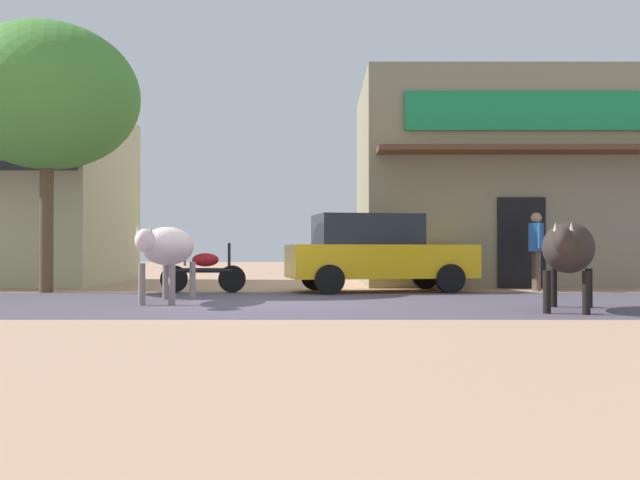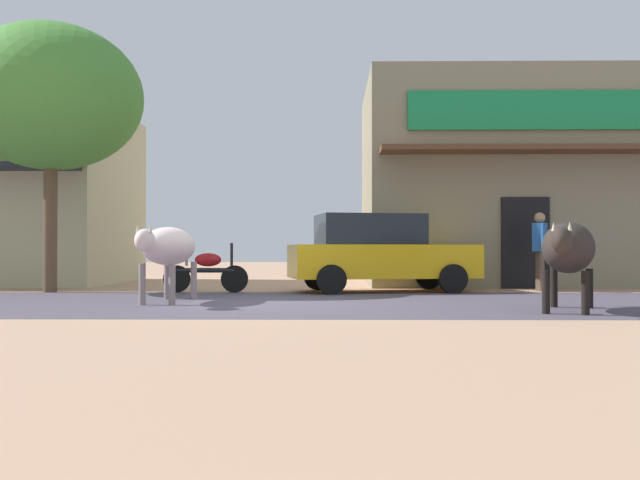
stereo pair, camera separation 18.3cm
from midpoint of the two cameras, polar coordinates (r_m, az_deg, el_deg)
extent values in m
plane|color=tan|center=(12.48, -3.82, -4.87)|extent=(80.00, 80.00, 0.00)
cube|color=#4F4756|center=(12.48, -3.82, -4.86)|extent=(72.00, 5.99, 0.00)
cube|color=#BCB88F|center=(21.55, -22.96, 3.10)|extent=(6.24, 5.42, 4.64)
cube|color=gray|center=(20.40, 15.49, 4.14)|extent=(8.21, 5.42, 5.25)
cube|color=#198C4C|center=(17.95, 17.74, 9.55)|extent=(6.57, 0.10, 0.90)
cube|color=brown|center=(17.44, 18.13, 6.72)|extent=(7.88, 0.90, 0.12)
cube|color=black|center=(17.53, 15.91, -0.22)|extent=(1.10, 0.06, 2.10)
cylinder|color=brown|center=(16.45, -19.85, 1.17)|extent=(0.28, 0.28, 2.87)
ellipsoid|color=#478A35|center=(16.76, -19.81, 10.38)|extent=(3.83, 3.83, 3.07)
cube|color=gold|center=(15.72, 5.21, -1.64)|extent=(4.13, 2.32, 0.70)
cube|color=#1E2328|center=(15.65, 4.17, 0.81)|extent=(2.38, 1.87, 0.64)
cylinder|color=black|center=(16.87, 8.65, -2.76)|extent=(0.62, 0.29, 0.60)
cylinder|color=black|center=(15.33, 10.58, -2.96)|extent=(0.62, 0.29, 0.60)
cylinder|color=black|center=(16.25, 0.14, -2.85)|extent=(0.62, 0.29, 0.60)
cylinder|color=black|center=(14.65, 1.24, -3.08)|extent=(0.62, 0.29, 0.60)
cylinder|color=black|center=(15.46, -6.30, -3.01)|extent=(0.57, 0.08, 0.57)
cylinder|color=black|center=(15.66, -10.70, -2.98)|extent=(0.57, 0.08, 0.57)
cylinder|color=black|center=(15.54, -8.51, -2.33)|extent=(1.21, 0.10, 0.10)
ellipsoid|color=#A51419|center=(15.53, -8.33, -1.52)|extent=(0.56, 0.24, 0.28)
cylinder|color=black|center=(15.46, -6.52, -1.35)|extent=(0.06, 0.06, 0.60)
ellipsoid|color=beige|center=(12.80, -11.18, -0.47)|extent=(0.84, 2.20, 0.65)
ellipsoid|color=beige|center=(11.52, -12.96, -0.04)|extent=(0.31, 0.58, 0.36)
cone|color=beige|center=(11.45, -12.56, 0.87)|extent=(0.06, 0.06, 0.12)
cone|color=beige|center=(11.51, -13.51, 0.86)|extent=(0.06, 0.06, 0.12)
cylinder|color=gray|center=(12.07, -10.96, -3.38)|extent=(0.11, 0.11, 0.68)
cylinder|color=gray|center=(12.21, -13.19, -3.35)|extent=(0.11, 0.11, 0.68)
cylinder|color=gray|center=(13.42, -9.36, -3.12)|extent=(0.11, 0.11, 0.68)
cylinder|color=gray|center=(13.55, -11.38, -3.09)|extent=(0.11, 0.11, 0.68)
cylinder|color=gray|center=(13.89, -9.92, -0.91)|extent=(0.05, 0.05, 0.52)
ellipsoid|color=#2C2520|center=(11.37, 19.12, -0.56)|extent=(1.41, 2.09, 0.75)
ellipsoid|color=#2C2520|center=(10.15, 18.72, -0.02)|extent=(0.47, 0.62, 0.36)
cone|color=beige|center=(10.10, 19.26, 1.01)|extent=(0.06, 0.06, 0.12)
cone|color=beige|center=(10.11, 18.13, 1.00)|extent=(0.06, 0.06, 0.12)
cylinder|color=black|center=(10.75, 20.32, -3.87)|extent=(0.11, 0.11, 0.61)
cylinder|color=black|center=(10.78, 17.56, -3.87)|extent=(0.11, 0.11, 0.61)
cylinder|color=black|center=(12.01, 20.55, -3.53)|extent=(0.11, 0.11, 0.61)
cylinder|color=black|center=(12.04, 18.08, -3.54)|extent=(0.11, 0.11, 0.61)
cylinder|color=black|center=(12.40, 19.40, -1.03)|extent=(0.05, 0.05, 0.60)
cylinder|color=brown|center=(16.69, 16.88, -2.32)|extent=(0.14, 0.14, 0.86)
cylinder|color=brown|center=(16.52, 17.06, -2.33)|extent=(0.14, 0.14, 0.86)
cube|color=#265999|center=(16.60, 16.96, 0.21)|extent=(0.41, 0.47, 0.61)
sphere|color=tan|center=(16.61, 16.95, 1.66)|extent=(0.23, 0.23, 0.23)
cylinder|color=#265999|center=(16.85, 16.71, 0.30)|extent=(0.09, 0.09, 0.55)
cylinder|color=#265999|center=(16.35, 17.21, 0.33)|extent=(0.09, 0.09, 0.55)
camera|label=1|loc=(0.09, -89.61, 0.00)|focal=41.33mm
camera|label=2|loc=(0.09, 90.39, 0.00)|focal=41.33mm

